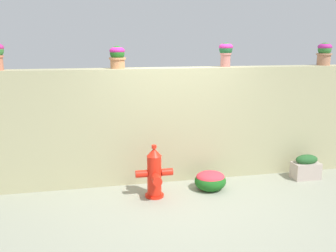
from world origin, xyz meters
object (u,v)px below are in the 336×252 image
at_px(potted_plant_3, 324,52).
at_px(planter_box, 306,167).
at_px(potted_plant_1, 117,56).
at_px(potted_plant_2, 226,51).
at_px(flower_bush_left, 210,180).
at_px(fire_hydrant, 154,174).

distance_m(potted_plant_3, planter_box, 2.16).
xyz_separation_m(potted_plant_1, potted_plant_3, (3.83, 0.02, 0.03)).
xyz_separation_m(potted_plant_1, planter_box, (3.30, -0.52, -1.99)).
height_order(potted_plant_2, planter_box, potted_plant_2).
bearing_deg(planter_box, flower_bush_left, -175.82).
distance_m(potted_plant_1, fire_hydrant, 2.02).
xyz_separation_m(fire_hydrant, flower_bush_left, (0.96, 0.09, -0.22)).
xyz_separation_m(fire_hydrant, planter_box, (2.82, 0.23, -0.17)).
relative_size(potted_plant_3, flower_bush_left, 0.78).
xyz_separation_m(potted_plant_3, fire_hydrant, (-3.35, -0.78, -1.85)).
xyz_separation_m(flower_bush_left, planter_box, (1.86, 0.14, 0.04)).
xyz_separation_m(potted_plant_1, fire_hydrant, (0.48, -0.75, -1.82)).
relative_size(potted_plant_1, flower_bush_left, 0.69).
xyz_separation_m(potted_plant_2, flower_bush_left, (-0.45, -0.70, -2.09)).
bearing_deg(flower_bush_left, planter_box, 4.18).
bearing_deg(flower_bush_left, potted_plant_1, 155.38).
xyz_separation_m(potted_plant_1, flower_bush_left, (1.44, -0.66, -2.03)).
xyz_separation_m(potted_plant_2, fire_hydrant, (-1.42, -0.79, -1.88)).
bearing_deg(potted_plant_1, flower_bush_left, -24.62).
bearing_deg(potted_plant_2, flower_bush_left, -123.10).
xyz_separation_m(potted_plant_2, planter_box, (1.41, -0.56, -2.05)).
height_order(potted_plant_2, flower_bush_left, potted_plant_2).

